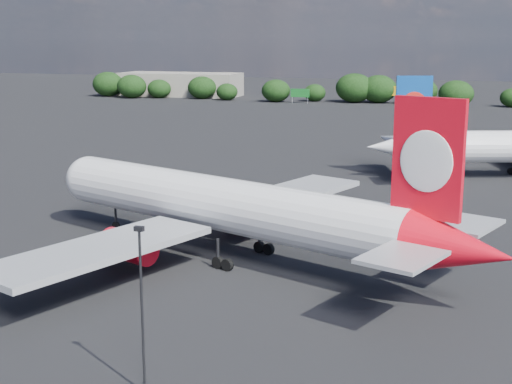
# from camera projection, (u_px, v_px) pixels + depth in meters

# --- Properties ---
(ground) EXTENTS (500.00, 500.00, 0.00)m
(ground) POSITION_uv_depth(u_px,v_px,m) (245.00, 172.00, 110.55)
(ground) COLOR black
(ground) RESTS_ON ground
(qantas_airliner) EXTENTS (48.18, 46.36, 16.32)m
(qantas_airliner) POSITION_uv_depth(u_px,v_px,m) (237.00, 209.00, 66.46)
(qantas_airliner) COLOR white
(qantas_airliner) RESTS_ON ground
(apron_lamp_post) EXTENTS (0.55, 0.30, 10.27)m
(apron_lamp_post) POSITION_uv_depth(u_px,v_px,m) (142.00, 301.00, 41.05)
(apron_lamp_post) COLOR black
(apron_lamp_post) RESTS_ON ground
(terminal_building) EXTENTS (42.00, 16.00, 8.00)m
(terminal_building) POSITION_uv_depth(u_px,v_px,m) (180.00, 84.00, 251.32)
(terminal_building) COLOR gray
(terminal_building) RESTS_ON ground
(highway_sign) EXTENTS (6.00, 0.30, 4.50)m
(highway_sign) POSITION_uv_depth(u_px,v_px,m) (300.00, 93.00, 223.52)
(highway_sign) COLOR #146421
(highway_sign) RESTS_ON ground
(billboard_yellow) EXTENTS (5.00, 0.30, 5.50)m
(billboard_yellow) POSITION_uv_depth(u_px,v_px,m) (399.00, 91.00, 220.68)
(billboard_yellow) COLOR gold
(billboard_yellow) RESTS_ON ground
(horizon_treeline) EXTENTS (206.15, 16.93, 9.22)m
(horizon_treeline) POSITION_uv_depth(u_px,v_px,m) (387.00, 91.00, 221.02)
(horizon_treeline) COLOR black
(horizon_treeline) RESTS_ON ground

